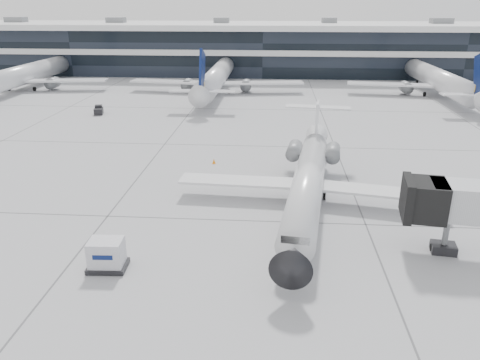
{
  "coord_description": "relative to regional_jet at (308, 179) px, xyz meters",
  "views": [
    {
      "loc": [
        2.88,
        -32.45,
        15.75
      ],
      "look_at": [
        0.31,
        1.95,
        2.6
      ],
      "focal_mm": 35.0,
      "sensor_mm": 36.0,
      "label": 1
    }
  ],
  "objects": [
    {
      "name": "regional_jet",
      "position": [
        0.0,
        0.0,
        0.0
      ],
      "size": [
        21.95,
        27.4,
        6.33
      ],
      "rotation": [
        0.0,
        0.0,
        -0.13
      ],
      "color": "silver",
      "rests_on": "ground"
    },
    {
      "name": "traffic_cone",
      "position": [
        -9.09,
        9.54,
        -1.91
      ],
      "size": [
        0.42,
        0.42,
        0.52
      ],
      "rotation": [
        0.0,
        0.0,
        -0.22
      ],
      "color": "orange",
      "rests_on": "ground"
    },
    {
      "name": "bg_jet_right",
      "position": [
        26.18,
        51.18,
        -2.16
      ],
      "size": [
        32.0,
        40.0,
        9.6
      ],
      "primitive_type": null,
      "color": "silver",
      "rests_on": "ground"
    },
    {
      "name": "ground",
      "position": [
        -5.82,
        -3.82,
        -2.16
      ],
      "size": [
        220.0,
        220.0,
        0.0
      ],
      "primitive_type": "plane",
      "color": "#939396",
      "rests_on": "ground"
    },
    {
      "name": "cargo_uld",
      "position": [
        -13.16,
        -11.38,
        -1.18
      ],
      "size": [
        2.46,
        1.87,
        1.95
      ],
      "rotation": [
        0.0,
        0.0,
        0.04
      ],
      "color": "black",
      "rests_on": "ground"
    },
    {
      "name": "bg_jet_center",
      "position": [
        -13.82,
        51.18,
        -2.16
      ],
      "size": [
        32.0,
        40.0,
        9.6
      ],
      "primitive_type": null,
      "color": "silver",
      "rests_on": "ground"
    },
    {
      "name": "far_tug",
      "position": [
        -29.25,
        31.1,
        -1.58
      ],
      "size": [
        1.66,
        2.27,
        1.3
      ],
      "rotation": [
        0.0,
        0.0,
        0.24
      ],
      "color": "black",
      "rests_on": "ground"
    },
    {
      "name": "bg_jet_left",
      "position": [
        -50.82,
        51.18,
        -2.16
      ],
      "size": [
        32.0,
        40.0,
        9.6
      ],
      "primitive_type": null,
      "color": "silver",
      "rests_on": "ground"
    },
    {
      "name": "terminal",
      "position": [
        -5.82,
        78.18,
        2.84
      ],
      "size": [
        170.0,
        22.0,
        10.0
      ],
      "primitive_type": "cube",
      "color": "black",
      "rests_on": "ground"
    }
  ]
}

